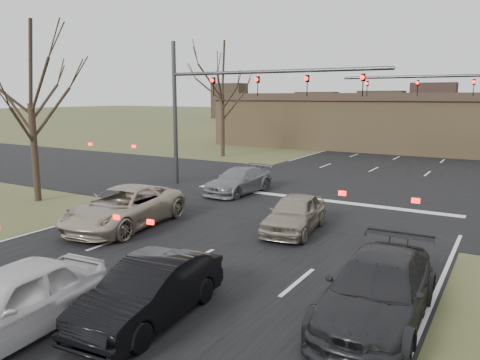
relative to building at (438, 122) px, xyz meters
The scene contains 14 objects.
ground 38.15m from the building, 93.01° to the right, with size 360.00×360.00×0.00m, color #484F2A.
road_main 22.25m from the building, 95.19° to the left, with size 14.00×300.00×0.02m, color black.
road_cross 23.24m from the building, 94.97° to the right, with size 200.00×14.00×0.02m, color black.
building is the anchor object (origin of this frame).
mast_arm_near 26.14m from the building, 106.13° to the right, with size 12.12×0.24×8.00m.
mast_arm_far 15.75m from the building, 74.42° to the right, with size 11.12×0.24×8.00m.
tree_left_near 34.95m from the building, 112.87° to the right, with size 5.10×5.10×8.50m.
tree_left_far 20.39m from the building, 139.09° to the right, with size 5.70×5.70×9.50m.
car_silver_suv 33.98m from the building, 101.09° to the right, with size 2.57×5.58×1.55m, color #B7A894.
car_white_sedan 40.87m from the building, 93.51° to the right, with size 1.83×4.54×1.55m, color silver.
car_black_hatch 38.71m from the building, 90.75° to the right, with size 1.48×4.25×1.40m, color black.
car_charcoal_sedan 36.37m from the building, 83.82° to the right, with size 2.08×5.12×1.49m, color black.
car_grey_ahead 26.27m from the building, 103.24° to the right, with size 1.86×4.58×1.33m, color gray.
car_silver_ahead 30.59m from the building, 91.12° to the right, with size 1.65×4.10×1.40m, color gray.
Camera 1 is at (8.25, -8.13, 5.00)m, focal length 35.00 mm.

